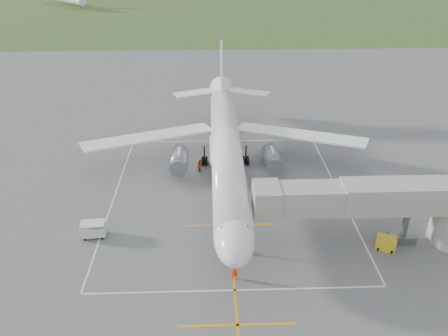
{
  "coord_description": "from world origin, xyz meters",
  "views": [
    {
      "loc": [
        -2.0,
        -49.54,
        29.12
      ],
      "look_at": [
        -0.45,
        -4.0,
        4.0
      ],
      "focal_mm": 35.0,
      "sensor_mm": 36.0,
      "label": 1
    }
  ],
  "objects_px": {
    "airliner": "(226,147)",
    "ramp_worker_nose": "(235,271)",
    "jet_bridge": "(388,204)",
    "gpu_unit": "(386,243)",
    "baggage_cart": "(93,230)",
    "ramp_worker_wing": "(200,165)"
  },
  "relations": [
    {
      "from": "baggage_cart",
      "to": "ramp_worker_wing",
      "type": "xyz_separation_m",
      "value": [
        11.16,
        14.08,
        -0.06
      ]
    },
    {
      "from": "airliner",
      "to": "ramp_worker_nose",
      "type": "bearing_deg",
      "value": -89.82
    },
    {
      "from": "airliner",
      "to": "baggage_cart",
      "type": "distance_m",
      "value": 19.43
    },
    {
      "from": "jet_bridge",
      "to": "gpu_unit",
      "type": "relative_size",
      "value": 10.4
    },
    {
      "from": "jet_bridge",
      "to": "ramp_worker_wing",
      "type": "distance_m",
      "value": 25.35
    },
    {
      "from": "gpu_unit",
      "to": "ramp_worker_wing",
      "type": "distance_m",
      "value": 25.88
    },
    {
      "from": "baggage_cart",
      "to": "jet_bridge",
      "type": "bearing_deg",
      "value": -8.12
    },
    {
      "from": "gpu_unit",
      "to": "ramp_worker_nose",
      "type": "height_order",
      "value": "ramp_worker_nose"
    },
    {
      "from": "jet_bridge",
      "to": "gpu_unit",
      "type": "bearing_deg",
      "value": -83.12
    },
    {
      "from": "baggage_cart",
      "to": "ramp_worker_wing",
      "type": "bearing_deg",
      "value": 47.23
    },
    {
      "from": "airliner",
      "to": "jet_bridge",
      "type": "xyz_separation_m",
      "value": [
        15.72,
        -14.25,
        0.35
      ]
    },
    {
      "from": "ramp_worker_wing",
      "to": "baggage_cart",
      "type": "bearing_deg",
      "value": 112.64
    },
    {
      "from": "gpu_unit",
      "to": "ramp_worker_wing",
      "type": "relative_size",
      "value": 1.33
    },
    {
      "from": "gpu_unit",
      "to": "ramp_worker_wing",
      "type": "xyz_separation_m",
      "value": [
        -19.36,
        17.18,
        0.13
      ]
    },
    {
      "from": "airliner",
      "to": "ramp_worker_nose",
      "type": "relative_size",
      "value": 24.99
    },
    {
      "from": "baggage_cart",
      "to": "gpu_unit",
      "type": "bearing_deg",
      "value": -10.18
    },
    {
      "from": "ramp_worker_nose",
      "to": "ramp_worker_wing",
      "type": "height_order",
      "value": "ramp_worker_nose"
    },
    {
      "from": "airliner",
      "to": "ramp_worker_nose",
      "type": "height_order",
      "value": "airliner"
    },
    {
      "from": "jet_bridge",
      "to": "gpu_unit",
      "type": "xyz_separation_m",
      "value": [
        0.13,
        -1.12,
        -4.03
      ]
    },
    {
      "from": "baggage_cart",
      "to": "ramp_worker_nose",
      "type": "relative_size",
      "value": 1.41
    },
    {
      "from": "baggage_cart",
      "to": "ramp_worker_nose",
      "type": "xyz_separation_m",
      "value": [
        14.72,
        -7.0,
        0.03
      ]
    },
    {
      "from": "gpu_unit",
      "to": "baggage_cart",
      "type": "relative_size",
      "value": 0.85
    }
  ]
}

